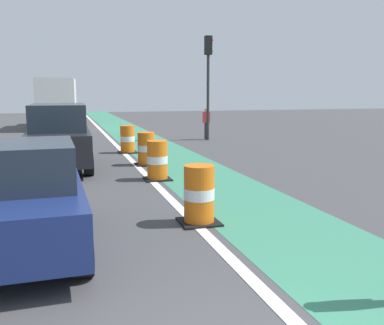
{
  "coord_description": "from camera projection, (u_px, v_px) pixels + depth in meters",
  "views": [
    {
      "loc": [
        -1.36,
        -2.7,
        2.43
      ],
      "look_at": [
        0.94,
        5.09,
        1.1
      ],
      "focal_mm": 40.77,
      "sensor_mm": 36.0,
      "label": 1
    }
  ],
  "objects": [
    {
      "name": "traffic_barrel_back",
      "position": [
        146.0,
        149.0,
        14.46
      ],
      "size": [
        0.73,
        0.73,
        1.09
      ],
      "color": "orange",
      "rests_on": "ground"
    },
    {
      "name": "traffic_barrel_front",
      "position": [
        199.0,
        195.0,
        8.05
      ],
      "size": [
        0.73,
        0.73,
        1.09
      ],
      "color": "orange",
      "rests_on": "ground"
    },
    {
      "name": "traffic_light_corner",
      "position": [
        208.0,
        69.0,
        21.43
      ],
      "size": [
        0.41,
        0.32,
        5.1
      ],
      "color": "#2D2D2D",
      "rests_on": "ground"
    },
    {
      "name": "parked_suv_second",
      "position": [
        59.0,
        136.0,
        13.7
      ],
      "size": [
        1.98,
        4.63,
        2.04
      ],
      "color": "black",
      "rests_on": "ground"
    },
    {
      "name": "bike_lane_strip",
      "position": [
        176.0,
        161.0,
        15.36
      ],
      "size": [
        2.5,
        80.0,
        0.01
      ],
      "primitive_type": "cube",
      "color": "#387F60",
      "rests_on": "ground"
    },
    {
      "name": "parked_sedan_nearest",
      "position": [
        19.0,
        199.0,
        6.55
      ],
      "size": [
        2.0,
        4.14,
        1.7
      ],
      "color": "navy",
      "rests_on": "ground"
    },
    {
      "name": "delivery_truck_down_block",
      "position": [
        58.0,
        100.0,
        29.31
      ],
      "size": [
        2.66,
        7.7,
        3.23
      ],
      "color": "silver",
      "rests_on": "ground"
    },
    {
      "name": "lane_divider_stripe",
      "position": [
        134.0,
        163.0,
        14.94
      ],
      "size": [
        0.2,
        80.0,
        0.01
      ],
      "primitive_type": "cube",
      "color": "silver",
      "rests_on": "ground"
    },
    {
      "name": "traffic_barrel_mid",
      "position": [
        157.0,
        161.0,
        12.04
      ],
      "size": [
        0.73,
        0.73,
        1.09
      ],
      "color": "orange",
      "rests_on": "ground"
    },
    {
      "name": "pedestrian_crossing",
      "position": [
        206.0,
        122.0,
        22.18
      ],
      "size": [
        0.34,
        0.2,
        1.61
      ],
      "color": "#33333D",
      "rests_on": "ground"
    },
    {
      "name": "traffic_barrel_far",
      "position": [
        127.0,
        140.0,
        17.33
      ],
      "size": [
        0.73,
        0.73,
        1.09
      ],
      "color": "orange",
      "rests_on": "ground"
    }
  ]
}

